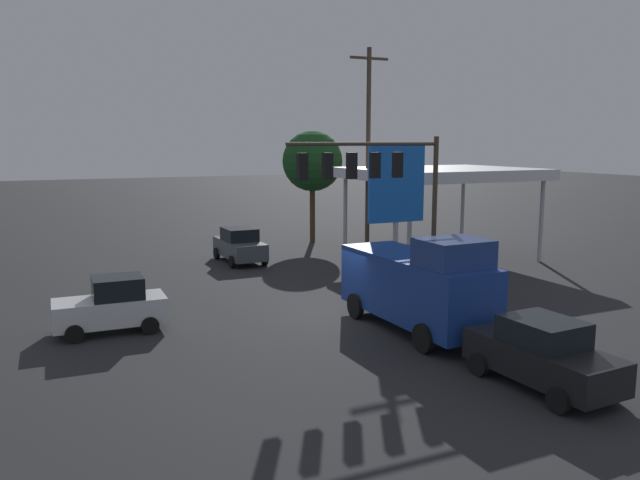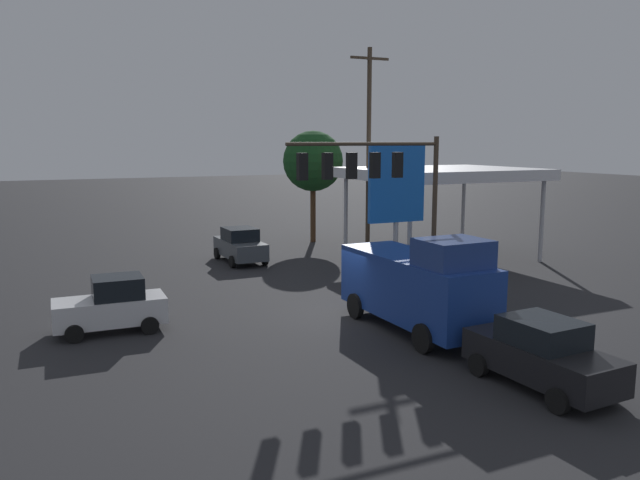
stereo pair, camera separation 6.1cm
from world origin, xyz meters
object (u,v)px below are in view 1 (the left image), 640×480
price_sign (396,188)px  hatchback_crossing (112,305)px  sedan_far (542,354)px  street_tree (312,162)px  utility_pole (368,149)px  delivery_truck (418,285)px  sedan_waiting (240,245)px  traffic_signal_assembly (375,178)px

price_sign → hatchback_crossing: price_sign is taller
sedan_far → street_tree: size_ratio=0.61×
utility_pole → price_sign: 8.00m
utility_pole → sedan_far: utility_pole is taller
price_sign → delivery_truck: bearing=64.9°
delivery_truck → hatchback_crossing: (9.83, -4.51, -0.75)m
sedan_far → hatchback_crossing: bearing=-138.6°
sedan_waiting → delivery_truck: bearing=5.6°
sedan_waiting → street_tree: size_ratio=0.60×
price_sign → hatchback_crossing: bearing=8.1°
price_sign → street_tree: (-1.90, -13.60, 0.78)m
delivery_truck → utility_pole: bearing=156.6°
hatchback_crossing → street_tree: (-14.71, -15.42, 4.44)m
traffic_signal_assembly → delivery_truck: (0.04, 3.15, -3.57)m
utility_pole → price_sign: (2.63, 7.37, -1.65)m
utility_pole → hatchback_crossing: utility_pole is taller
traffic_signal_assembly → delivery_truck: traffic_signal_assembly is taller
utility_pole → street_tree: size_ratio=1.61×
price_sign → street_tree: size_ratio=0.89×
price_sign → sedan_far: size_ratio=1.47×
delivery_truck → sedan_waiting: bearing=-174.5°
sedan_waiting → price_sign: bearing=27.3°
delivery_truck → sedan_far: bearing=0.9°
utility_pole → delivery_truck: (5.60, 13.71, -4.56)m
utility_pole → sedan_waiting: size_ratio=2.69×
sedan_waiting → delivery_truck: delivery_truck is taller
hatchback_crossing → sedan_waiting: bearing=-125.9°
utility_pole → sedan_far: 20.89m
traffic_signal_assembly → hatchback_crossing: (9.87, -1.36, -4.32)m
hatchback_crossing → price_sign: bearing=-170.5°
hatchback_crossing → sedan_far: bearing=135.7°
price_sign → sedan_far: 12.94m
hatchback_crossing → street_tree: bearing=-132.2°
price_sign → traffic_signal_assembly: bearing=47.3°
delivery_truck → hatchback_crossing: bearing=-115.8°
price_sign → sedan_far: bearing=77.1°
price_sign → street_tree: street_tree is taller
traffic_signal_assembly → street_tree: 17.47m
traffic_signal_assembly → sedan_waiting: size_ratio=1.55×
sedan_waiting → street_tree: street_tree is taller
utility_pole → delivery_truck: bearing=67.8°
hatchback_crossing → delivery_truck: bearing=156.7°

